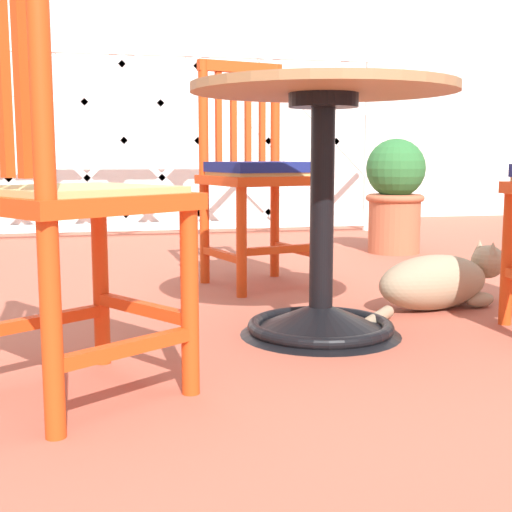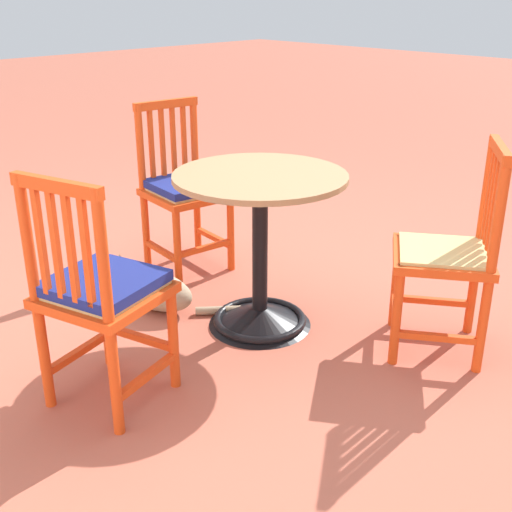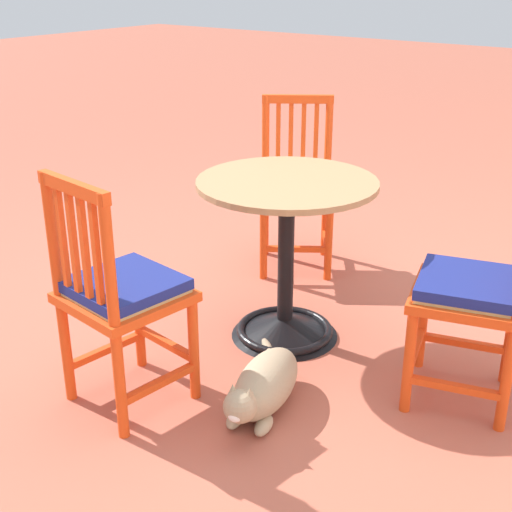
# 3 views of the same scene
# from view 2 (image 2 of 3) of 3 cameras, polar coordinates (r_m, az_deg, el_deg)

# --- Properties ---
(ground_plane) EXTENTS (24.00, 24.00, 0.00)m
(ground_plane) POSITION_cam_2_polar(r_m,az_deg,el_deg) (3.29, 1.40, -4.13)
(ground_plane) COLOR #AD5642
(cafe_table) EXTENTS (0.76, 0.76, 0.73)m
(cafe_table) POSITION_cam_2_polar(r_m,az_deg,el_deg) (2.97, 0.34, -1.13)
(cafe_table) COLOR black
(cafe_table) RESTS_ON ground_plane
(orange_chair_tucked_in) EXTENTS (0.45, 0.45, 0.91)m
(orange_chair_tucked_in) POSITION_cam_2_polar(r_m,az_deg,el_deg) (3.58, -6.29, 5.72)
(orange_chair_tucked_in) COLOR #D64214
(orange_chair_tucked_in) RESTS_ON ground_plane
(orange_chair_near_fence) EXTENTS (0.49, 0.49, 0.91)m
(orange_chair_near_fence) POSITION_cam_2_polar(r_m,az_deg,el_deg) (2.43, -13.41, -3.20)
(orange_chair_near_fence) COLOR #D64214
(orange_chair_near_fence) RESTS_ON ground_plane
(orange_chair_at_corner) EXTENTS (0.56, 0.56, 0.91)m
(orange_chair_at_corner) POSITION_cam_2_polar(r_m,az_deg,el_deg) (2.84, 16.49, -0.02)
(orange_chair_at_corner) COLOR #D64214
(orange_chair_at_corner) RESTS_ON ground_plane
(tabby_cat) EXTENTS (0.67, 0.42, 0.23)m
(tabby_cat) POSITION_cam_2_polar(r_m,az_deg,el_deg) (3.26, -9.38, -2.80)
(tabby_cat) COLOR #9E896B
(tabby_cat) RESTS_ON ground_plane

